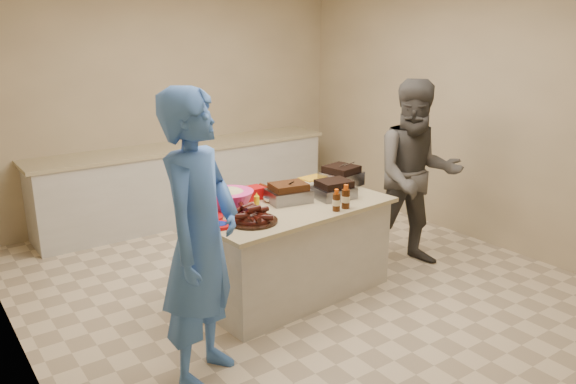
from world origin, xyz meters
TOP-DOWN VIEW (x-y plane):
  - room at (0.00, 0.00)m, footprint 4.50×5.00m
  - back_counter at (0.00, 2.20)m, footprint 3.60×0.64m
  - island at (-0.15, -0.13)m, footprint 1.76×1.02m
  - rib_platter at (-0.64, -0.31)m, footprint 0.41×0.41m
  - pulled_pork_tray at (-0.12, -0.05)m, footprint 0.39×0.32m
  - brisket_tray at (0.27, -0.18)m, footprint 0.35×0.30m
  - roasting_pan at (0.59, 0.09)m, footprint 0.37×0.37m
  - coleslaw_bowl at (-0.62, 0.06)m, footprint 0.41×0.41m
  - sausage_plate at (-0.04, 0.23)m, footprint 0.36×0.36m
  - mac_cheese_dish at (0.39, 0.26)m, footprint 0.29×0.22m
  - bbq_bottle_a at (0.16, -0.46)m, footprint 0.07×0.07m
  - bbq_bottle_b at (0.05, -0.47)m, footprint 0.07×0.07m
  - mustard_bottle at (-0.42, -0.01)m, footprint 0.05×0.05m
  - sauce_bowl at (-0.24, 0.04)m, footprint 0.14×0.05m
  - plate_stack_large at (-0.91, -0.05)m, footprint 0.29×0.29m
  - plate_stack_small at (-0.89, -0.26)m, footprint 0.19×0.19m
  - plastic_cup at (-0.92, 0.10)m, footprint 0.10×0.09m
  - basket_stack at (-0.33, 0.20)m, footprint 0.20×0.15m
  - guest_blue at (-1.32, -0.78)m, footprint 1.70×1.94m
  - guest_gray at (1.18, -0.30)m, footprint 1.68×1.96m

SIDE VIEW (x-z plane):
  - room at x=0.00m, z-range -1.35..1.35m
  - island at x=-0.15m, z-range -0.40..0.40m
  - guest_blue at x=-1.32m, z-range -0.23..0.23m
  - guest_gray at x=1.18m, z-range -0.34..0.34m
  - back_counter at x=0.00m, z-range 0.00..0.90m
  - rib_platter at x=-0.64m, z-range 0.72..0.88m
  - pulled_pork_tray at x=-0.12m, z-range 0.75..0.85m
  - brisket_tray at x=0.27m, z-range 0.75..0.85m
  - roasting_pan at x=0.59m, z-range 0.74..0.86m
  - coleslaw_bowl at x=-0.62m, z-range 0.67..0.93m
  - sausage_plate at x=-0.04m, z-range 0.77..0.83m
  - mac_cheese_dish at x=0.39m, z-range 0.76..0.84m
  - bbq_bottle_a at x=0.16m, z-range 0.70..0.90m
  - bbq_bottle_b at x=0.05m, z-range 0.71..0.89m
  - mustard_bottle at x=-0.42m, z-range 0.74..0.86m
  - sauce_bowl at x=-0.24m, z-range 0.74..0.87m
  - plate_stack_large at x=-0.91m, z-range 0.79..0.82m
  - plate_stack_small at x=-0.89m, z-range 0.79..0.81m
  - plastic_cup at x=-0.92m, z-range 0.76..0.85m
  - basket_stack at x=-0.33m, z-range 0.75..0.85m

